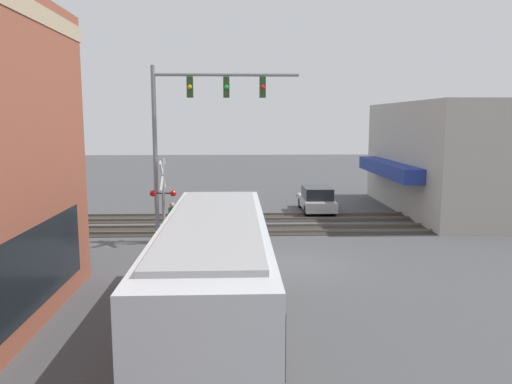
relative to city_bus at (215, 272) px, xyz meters
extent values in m
plane|color=#4C4C4F|center=(6.47, -2.80, -1.73)|extent=(120.00, 120.00, 0.00)
cube|color=#B2ADA3|center=(17.56, -14.05, 1.55)|extent=(13.44, 7.50, 6.56)
cube|color=navy|center=(17.56, -9.75, 0.87)|extent=(9.41, 1.20, 0.80)
cube|color=silver|center=(0.01, 0.00, -0.01)|extent=(10.38, 2.55, 2.60)
cube|color=black|center=(0.01, 0.00, 0.38)|extent=(10.17, 2.59, 1.09)
cube|color=gold|center=(0.01, 0.00, -1.14)|extent=(10.17, 2.58, 0.24)
cube|color=#A5A8AA|center=(0.01, 0.00, 1.35)|extent=(8.82, 2.17, 0.12)
cylinder|color=black|center=(3.00, 0.00, -1.23)|extent=(1.00, 2.57, 1.00)
cylinder|color=gray|center=(10.30, 3.07, 2.22)|extent=(0.20, 0.20, 7.91)
cylinder|color=gray|center=(10.30, -0.14, 5.77)|extent=(0.16, 6.41, 0.16)
cube|color=#284723|center=(10.30, 1.47, 5.22)|extent=(0.30, 0.27, 0.90)
sphere|color=yellow|center=(10.13, 1.47, 5.22)|extent=(0.20, 0.20, 0.20)
cube|color=#284723|center=(10.30, -0.14, 5.22)|extent=(0.30, 0.27, 0.90)
sphere|color=green|center=(10.13, -0.14, 5.22)|extent=(0.20, 0.20, 0.20)
cube|color=#284723|center=(10.30, -1.74, 5.22)|extent=(0.30, 0.27, 0.90)
sphere|color=red|center=(10.13, -1.74, 5.22)|extent=(0.20, 0.20, 0.20)
cylinder|color=gray|center=(9.91, 2.71, 0.07)|extent=(0.14, 0.14, 3.60)
cube|color=white|center=(9.91, 2.71, 1.37)|extent=(1.41, 0.06, 1.41)
cube|color=white|center=(9.91, 2.71, 1.37)|extent=(1.41, 0.06, 1.41)
cylinder|color=#38383A|center=(9.91, 2.71, 0.57)|extent=(0.08, 0.90, 0.08)
sphere|color=red|center=(9.86, 2.26, 0.57)|extent=(0.28, 0.28, 0.28)
sphere|color=red|center=(9.86, 3.16, 0.57)|extent=(0.28, 0.28, 0.28)
cube|color=#332D28|center=(12.47, -2.80, -1.72)|extent=(2.60, 60.00, 0.03)
cube|color=#6B6056|center=(11.75, -2.80, -1.66)|extent=(0.07, 60.00, 0.15)
cube|color=#6B6056|center=(13.19, -2.80, -1.66)|extent=(0.07, 60.00, 0.15)
cube|color=#332D28|center=(15.67, -2.80, -1.72)|extent=(2.60, 60.00, 0.03)
cube|color=#6B6056|center=(14.95, -2.80, -1.66)|extent=(0.07, 60.00, 0.15)
cube|color=#6B6056|center=(16.39, -2.80, -1.66)|extent=(0.07, 60.00, 0.15)
cube|color=#B7B7BC|center=(17.48, -5.40, -1.18)|extent=(4.25, 1.80, 0.59)
cube|color=black|center=(17.27, -5.40, -0.55)|extent=(2.34, 1.62, 0.69)
cylinder|color=black|center=(18.80, -5.40, -1.41)|extent=(0.64, 1.82, 0.64)
cylinder|color=black|center=(16.16, -5.40, -1.41)|extent=(0.64, 1.82, 0.64)
cylinder|color=#2D3351|center=(10.12, 2.35, -1.30)|extent=(0.28, 0.28, 0.88)
cylinder|color=#195933|center=(10.12, 2.35, -0.49)|extent=(0.34, 0.34, 0.73)
sphere|color=tan|center=(10.12, 2.35, -0.01)|extent=(0.24, 0.24, 0.24)
camera|label=1|loc=(-12.17, -0.56, 3.83)|focal=35.00mm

